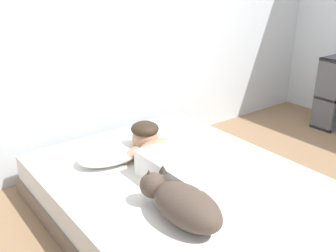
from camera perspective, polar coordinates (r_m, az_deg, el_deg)
The scene contains 9 objects.
ground_plane at distance 2.71m, azimuth 12.38°, elevation -14.04°, with size 13.36×13.36×0.00m, color #8C6B4C.
back_wall at distance 3.39m, azimuth -6.48°, elevation 16.45°, with size 4.68×0.12×2.50m.
bed at distance 2.63m, azimuth 2.45°, elevation -10.72°, with size 1.59×2.09×0.30m.
pillow at distance 2.80m, azimuth -8.24°, elevation -3.96°, with size 0.52×0.32×0.11m, color white.
person_lying at distance 2.54m, azimuth 1.24°, elevation -5.25°, with size 0.43×0.92×0.27m.
dog at distance 2.12m, azimuth 2.11°, elevation -11.26°, with size 0.26×0.57×0.21m.
coffee_cup at distance 2.93m, azimuth 2.50°, elevation -2.86°, with size 0.12×0.09×0.07m.
cell_phone at distance 2.70m, azimuth 1.30°, elevation -5.98°, with size 0.07×0.14×0.01m, color black.
bookshelf at distance 4.44m, azimuth 23.40°, elevation 4.69°, with size 0.45×0.24×0.75m.
Camera 1 is at (-1.74, -1.36, 1.57)m, focal length 41.52 mm.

